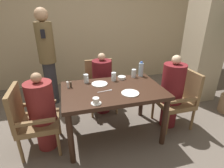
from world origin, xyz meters
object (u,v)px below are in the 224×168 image
Objects in this scene: diner_in_far_chair at (102,83)px; glass_tall_mid at (114,77)px; bowl_small at (122,78)px; water_bottle at (141,69)px; standing_host at (47,56)px; glass_tall_near at (86,79)px; diner_in_left_chair at (42,112)px; diner_in_right_chair at (172,92)px; chair_far_side at (101,84)px; plate_main_right at (130,93)px; plate_main_left at (100,84)px; teacup_with_saucer at (96,101)px; glass_tall_far at (134,73)px; chair_left_side at (31,118)px; chair_right_side at (179,97)px.

diner_in_far_chair is 8.66× the size of glass_tall_mid.
bowl_small is 0.51× the size of water_bottle.
glass_tall_near is at bearing -59.44° from standing_host.
diner_in_left_chair is 0.93× the size of diner_in_right_chair.
chair_far_side is at bearing 138.24° from diner_in_right_chair.
water_bottle is 0.47m from glass_tall_mid.
bowl_small is at bearing 83.92° from plate_main_right.
standing_host is at bearing 88.29° from diner_in_left_chair.
plate_main_left is 0.21m from glass_tall_near.
diner_in_far_chair is at bearing 121.27° from bowl_small.
teacup_with_saucer is at bearing -128.95° from bowl_small.
glass_tall_far is (-0.48, 0.33, 0.22)m from diner_in_right_chair.
chair_left_side is 0.86m from glass_tall_near.
diner_in_left_chair is 4.59× the size of water_bottle.
diner_in_right_chair reaches higher than teacup_with_saucer.
chair_left_side is at bearing -142.29° from chair_far_side.
chair_left_side is at bearing -180.00° from diner_in_left_chair.
bowl_small is at bearing -58.73° from diner_in_far_chair.
chair_left_side reaches higher than plate_main_right.
chair_right_side is at bearing 12.49° from plate_main_right.
plate_main_left and plate_main_right have the same top height.
standing_host reaches higher than teacup_with_saucer.
diner_in_right_chair is (0.90, -0.66, 0.03)m from diner_in_far_chair.
water_bottle is (0.33, 0.05, 0.09)m from bowl_small.
glass_tall_far is at bearing 9.24° from glass_tall_mid.
diner_in_far_chair is 9.09× the size of teacup_with_saucer.
chair_far_side is 1.07m from standing_host.
diner_in_left_chair reaches higher than glass_tall_near.
diner_in_far_chair is 4.65× the size of water_bottle.
diner_in_left_chair is at bearing -153.05° from glass_tall_near.
chair_far_side reaches higher than plate_main_left.
glass_tall_mid is (0.23, 0.08, 0.05)m from plate_main_left.
water_bottle is 1.86× the size of glass_tall_near.
teacup_with_saucer is (-1.32, -0.32, 0.29)m from chair_right_side.
chair_left_side is at bearing -166.48° from glass_tall_mid.
teacup_with_saucer is at bearing -104.11° from chair_far_side.
glass_tall_near is (-0.17, 0.11, 0.05)m from plate_main_left.
water_bottle reaches higher than chair_right_side.
diner_in_right_chair reaches higher than bowl_small.
chair_right_side is 0.51× the size of standing_host.
chair_left_side is 7.64× the size of bowl_small.
bowl_small is (0.22, -0.36, 0.21)m from diner_in_far_chair.
chair_right_side is 1.22m from plate_main_left.
glass_tall_far is (0.73, 0.02, 0.00)m from glass_tall_near.
chair_far_side is 1.21m from diner_in_right_chair.
chair_far_side is 1.05m from plate_main_right.
diner_in_left_chair is 1.18m from bowl_small.
teacup_with_saucer is 0.70m from glass_tall_mid.
plate_main_right is at bearing -51.26° from plate_main_left.
diner_in_left_chair is at bearing -138.24° from chair_far_side.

